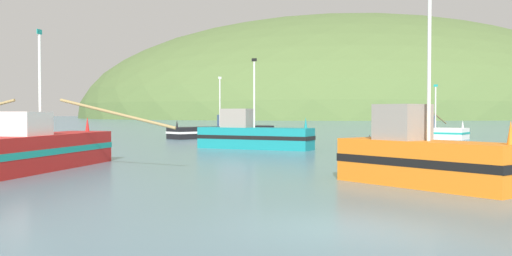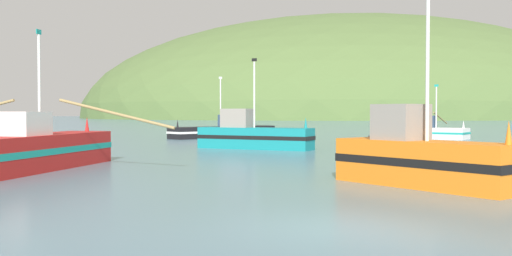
% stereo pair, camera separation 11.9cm
% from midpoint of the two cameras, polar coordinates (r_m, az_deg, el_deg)
% --- Properties ---
extents(ground_plane, '(600.00, 600.00, 0.00)m').
position_cam_midpoint_polar(ground_plane, '(12.43, 8.40, -9.70)').
color(ground_plane, slate).
extents(hill_far_right, '(215.34, 172.28, 79.20)m').
position_cam_midpoint_polar(hill_far_right, '(240.51, 9.52, 1.03)').
color(hill_far_right, '#516B38').
rests_on(hill_far_right, ground).
extents(fishing_boat_red, '(11.19, 9.44, 5.86)m').
position_cam_midpoint_polar(fishing_boat_red, '(26.03, -20.63, -1.97)').
color(fishing_boat_red, red).
rests_on(fishing_boat_red, ground).
extents(fishing_boat_black, '(10.81, 7.61, 5.65)m').
position_cam_midpoint_polar(fishing_boat_black, '(54.92, -3.11, -0.20)').
color(fishing_boat_black, black).
rests_on(fishing_boat_black, ground).
extents(fishing_boat_teal, '(7.17, 6.06, 5.87)m').
position_cam_midpoint_polar(fishing_boat_teal, '(38.05, -0.43, -0.73)').
color(fishing_boat_teal, '#147F84').
rests_on(fishing_boat_teal, ground).
extents(fishing_boat_white, '(7.57, 7.33, 4.83)m').
position_cam_midpoint_polar(fishing_boat_white, '(54.88, 16.24, -0.28)').
color(fishing_boat_white, white).
rests_on(fishing_boat_white, ground).
extents(fishing_boat_orange, '(4.42, 6.35, 7.73)m').
position_cam_midpoint_polar(fishing_boat_orange, '(19.79, 15.76, -2.82)').
color(fishing_boat_orange, orange).
rests_on(fishing_boat_orange, ground).
extents(channel_buoy, '(0.61, 0.61, 1.44)m').
position_cam_midpoint_polar(channel_buoy, '(25.75, 10.85, -2.52)').
color(channel_buoy, red).
rests_on(channel_buoy, ground).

